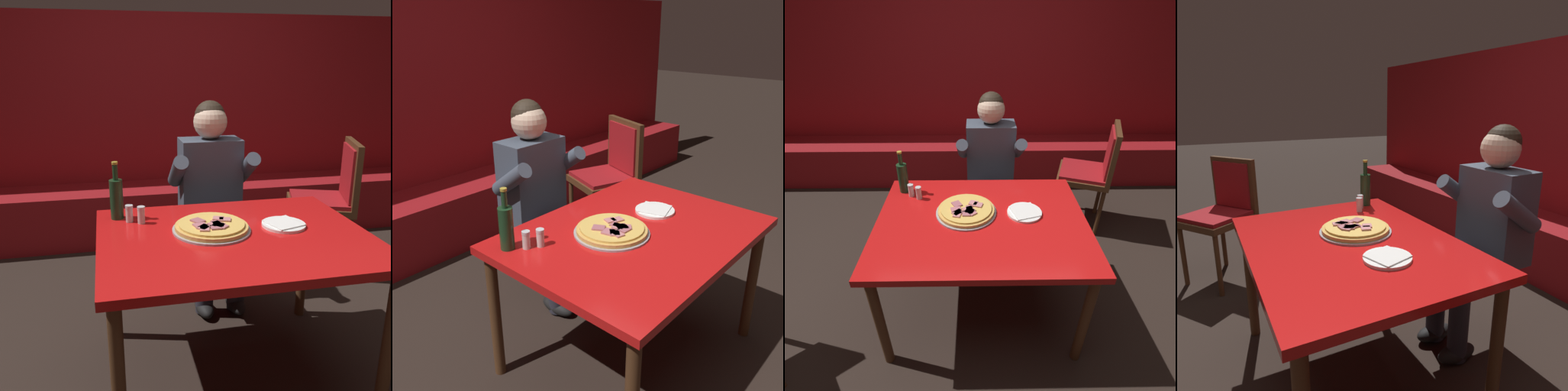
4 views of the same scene
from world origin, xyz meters
The scene contains 11 objects.
ground_plane centered at (0.00, 0.00, 0.00)m, with size 24.00×24.00×0.00m, color black.
booth_wall_panel centered at (0.00, 2.18, 0.95)m, with size 6.80×0.16×1.90m, color maroon.
booth_bench centered at (0.00, 1.86, 0.23)m, with size 6.46×0.48×0.46m, color maroon.
main_dining_table centered at (0.00, 0.00, 0.66)m, with size 1.24×0.95×0.74m.
pizza centered at (-0.09, 0.07, 0.76)m, with size 0.37×0.37×0.05m.
plate_white_paper centered at (0.26, 0.05, 0.75)m, with size 0.21×0.21×0.02m.
beer_bottle centered at (-0.52, 0.33, 0.85)m, with size 0.07×0.07×0.29m.
shaker_black_pepper centered at (-0.41, 0.23, 0.78)m, with size 0.04×0.04×0.09m.
shaker_parmesan centered at (-0.46, 0.27, 0.78)m, with size 0.04×0.04×0.09m.
diner_seated_blue_shirt centered at (0.09, 0.76, 0.71)m, with size 0.53×0.53×1.27m.
dining_chair_near_left centered at (1.02, 0.95, 0.58)m, with size 0.56×0.56×0.97m.
Camera 1 is at (-0.56, -1.78, 1.50)m, focal length 40.00 mm.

